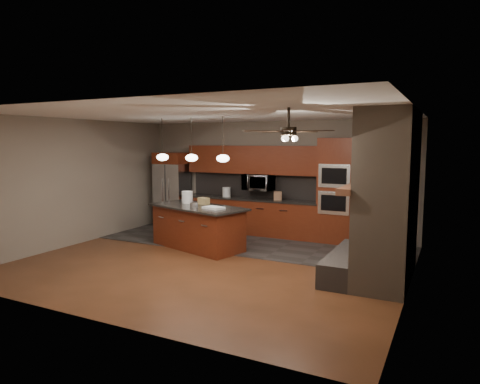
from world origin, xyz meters
The scene contains 22 objects.
ground centered at (0.00, 0.00, 0.00)m, with size 7.00×7.00×0.00m, color brown.
ceiling centered at (0.00, 0.00, 2.80)m, with size 7.00×6.00×0.02m, color white.
back_wall centered at (0.00, 3.00, 1.40)m, with size 7.00×0.02×2.80m, color gray.
right_wall centered at (3.50, 0.00, 1.40)m, with size 0.02×6.00×2.80m, color gray.
left_wall centered at (-3.50, 0.00, 1.40)m, with size 0.02×6.00×2.80m, color gray.
slate_tile_patch centered at (0.00, 1.80, 0.01)m, with size 7.00×2.40×0.01m, color #312D2C.
fireplace_column centered at (3.04, 0.40, 1.30)m, with size 1.30×2.10×2.80m.
back_cabinetry centered at (-0.48, 2.74, 0.89)m, with size 3.59×0.64×2.20m.
oven_tower centered at (1.70, 2.69, 1.19)m, with size 0.80×0.63×2.38m.
microwave centered at (-0.27, 2.75, 1.30)m, with size 0.73×0.41×0.50m, color silver.
refrigerator centered at (-2.75, 2.62, 1.01)m, with size 0.86×0.75×2.01m.
kitchen_island centered at (-0.85, 0.84, 0.46)m, with size 2.41×1.60×0.92m.
white_bucket centered at (-1.30, 1.12, 1.05)m, with size 0.25×0.25×0.27m, color white.
paint_can centered at (-0.79, 0.59, 0.98)m, with size 0.17×0.17×0.12m, color silver.
paint_tray centered at (-0.36, 0.67, 0.94)m, with size 0.42×0.29×0.04m, color white.
cardboard_box centered at (-0.87, 1.12, 0.99)m, with size 0.23×0.17×0.15m, color #A38954.
counter_bucket centered at (-1.15, 2.70, 1.02)m, with size 0.21×0.21×0.24m, color white.
counter_box centered at (0.28, 2.65, 1.00)m, with size 0.19×0.14×0.21m, color #95684C.
pendant_left centered at (-1.65, 0.70, 1.96)m, with size 0.26×0.26×0.92m.
pendant_center centered at (-0.90, 0.70, 1.96)m, with size 0.26×0.26×0.92m.
pendant_right centered at (-0.15, 0.70, 1.96)m, with size 0.26×0.26×0.92m.
ceiling_fan centered at (1.80, -0.80, 2.46)m, with size 1.27×1.33×0.41m.
Camera 1 is at (4.04, -6.88, 2.29)m, focal length 32.00 mm.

